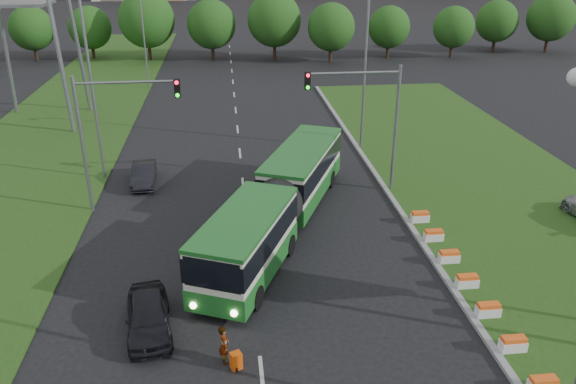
{
  "coord_description": "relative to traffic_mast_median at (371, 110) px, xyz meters",
  "views": [
    {
      "loc": [
        -3.83,
        -22.03,
        14.52
      ],
      "look_at": [
        -0.84,
        4.61,
        2.6
      ],
      "focal_mm": 35.0,
      "sensor_mm": 36.0,
      "label": 1
    }
  ],
  "objects": [
    {
      "name": "car_left_far",
      "position": [
        -14.21,
        2.83,
        -4.68
      ],
      "size": [
        1.64,
        4.16,
        1.35
      ],
      "primitive_type": "imported",
      "rotation": [
        0.0,
        0.0,
        0.05
      ],
      "color": "black",
      "rests_on": "ground"
    },
    {
      "name": "ground",
      "position": [
        -4.78,
        -10.0,
        -5.35
      ],
      "size": [
        360.0,
        360.0,
        0.0
      ],
      "primitive_type": "plane",
      "color": "black",
      "rests_on": "ground"
    },
    {
      "name": "articulated_bus",
      "position": [
        -6.29,
        -4.59,
        -3.57
      ],
      "size": [
        2.76,
        17.7,
        2.91
      ],
      "rotation": [
        0.0,
        0.0,
        -0.41
      ],
      "color": "beige",
      "rests_on": "ground"
    },
    {
      "name": "traffic_mast_median",
      "position": [
        0.0,
        0.0,
        0.0
      ],
      "size": [
        5.76,
        0.32,
        8.0
      ],
      "color": "gray",
      "rests_on": "ground"
    },
    {
      "name": "street_lamps",
      "position": [
        -7.78,
        0.0,
        0.65
      ],
      "size": [
        36.0,
        60.0,
        12.0
      ],
      "primitive_type": null,
      "color": "gray",
      "rests_on": "ground"
    },
    {
      "name": "flower_planters",
      "position": [
        1.92,
        -11.4,
        -4.9
      ],
      "size": [
        1.1,
        13.7,
        0.6
      ],
      "primitive_type": null,
      "color": "white",
      "rests_on": "grass_median"
    },
    {
      "name": "shopping_trolley",
      "position": [
        -8.69,
        -15.46,
        -5.01
      ],
      "size": [
        0.4,
        0.42,
        0.69
      ],
      "rotation": [
        0.0,
        0.0,
        0.38
      ],
      "color": "#E44F0C",
      "rests_on": "ground"
    },
    {
      "name": "pedestrian",
      "position": [
        -9.12,
        -15.06,
        -4.54
      ],
      "size": [
        0.45,
        0.63,
        1.61
      ],
      "primitive_type": "imported",
      "rotation": [
        0.0,
        0.0,
        1.69
      ],
      "color": "gray",
      "rests_on": "ground"
    },
    {
      "name": "lane_markings",
      "position": [
        -7.78,
        10.0,
        -5.35
      ],
      "size": [
        0.2,
        100.0,
        0.01
      ],
      "primitive_type": null,
      "color": "#AEAEA7",
      "rests_on": "ground"
    },
    {
      "name": "left_verge",
      "position": [
        -22.78,
        15.0,
        -5.3
      ],
      "size": [
        12.0,
        110.0,
        0.1
      ],
      "primitive_type": "cube",
      "color": "#1F4714",
      "rests_on": "ground"
    },
    {
      "name": "grass_median",
      "position": [
        8.22,
        -2.0,
        -5.27
      ],
      "size": [
        14.0,
        60.0,
        0.15
      ],
      "primitive_type": "cube",
      "color": "#1F4714",
      "rests_on": "ground"
    },
    {
      "name": "car_left_near",
      "position": [
        -12.15,
        -12.82,
        -4.61
      ],
      "size": [
        2.35,
        4.53,
        1.47
      ],
      "primitive_type": "imported",
      "rotation": [
        0.0,
        0.0,
        0.15
      ],
      "color": "black",
      "rests_on": "ground"
    },
    {
      "name": "traffic_mast_left",
      "position": [
        -15.16,
        -1.0,
        0.0
      ],
      "size": [
        5.76,
        0.32,
        8.0
      ],
      "color": "gray",
      "rests_on": "ground"
    },
    {
      "name": "tree_line",
      "position": [
        5.22,
        45.0,
        -0.85
      ],
      "size": [
        120.0,
        8.0,
        9.0
      ],
      "primitive_type": null,
      "color": "#1F4713",
      "rests_on": "ground"
    },
    {
      "name": "median_kerb",
      "position": [
        1.27,
        -2.0,
        -5.26
      ],
      "size": [
        0.3,
        60.0,
        0.18
      ],
      "primitive_type": "cube",
      "color": "gray",
      "rests_on": "ground"
    }
  ]
}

